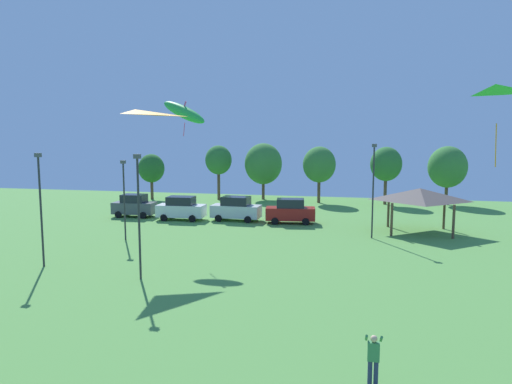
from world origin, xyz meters
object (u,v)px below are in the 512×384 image
(parked_car_leftmost, at_px, (134,206))
(parked_car_second_from_left, at_px, (181,208))
(treeline_tree_3, at_px, (319,165))
(treeline_tree_4, at_px, (386,164))
(light_post_2, at_px, (124,195))
(park_pavilion, at_px, (420,195))
(person_standing_mid_field, at_px, (373,357))
(treeline_tree_5, at_px, (447,167))
(parked_car_third_from_left, at_px, (236,209))
(light_post_1, at_px, (139,210))
(kite_flying_0, at_px, (184,112))
(treeline_tree_0, at_px, (151,168))
(light_post_0, at_px, (373,186))
(kite_flying_2, at_px, (495,103))
(treeline_tree_1, at_px, (218,160))
(kite_flying_5, at_px, (136,128))
(treeline_tree_2, at_px, (263,164))
(parked_car_rightmost_in_row, at_px, (290,211))
(light_post_3, at_px, (41,204))

(parked_car_leftmost, height_order, parked_car_second_from_left, parked_car_second_from_left)
(treeline_tree_3, distance_m, treeline_tree_4, 7.60)
(parked_car_leftmost, distance_m, light_post_2, 10.70)
(treeline_tree_3, bearing_deg, park_pavilion, -59.27)
(person_standing_mid_field, distance_m, treeline_tree_5, 43.12)
(park_pavilion, bearing_deg, parked_car_second_from_left, 176.53)
(parked_car_third_from_left, relative_size, park_pavilion, 0.79)
(person_standing_mid_field, height_order, treeline_tree_5, treeline_tree_5)
(light_post_1, xyz_separation_m, treeline_tree_5, (21.47, 33.58, 0.56))
(kite_flying_0, bearing_deg, treeline_tree_4, 56.87)
(treeline_tree_0, relative_size, treeline_tree_3, 0.85)
(person_standing_mid_field, bearing_deg, park_pavilion, 73.80)
(light_post_0, distance_m, light_post_1, 18.22)
(kite_flying_2, relative_size, parked_car_leftmost, 0.85)
(parked_car_third_from_left, distance_m, treeline_tree_4, 20.14)
(light_post_0, xyz_separation_m, light_post_2, (-18.06, -4.61, -0.61))
(kite_flying_2, relative_size, light_post_0, 0.49)
(parked_car_second_from_left, relative_size, treeline_tree_1, 0.66)
(kite_flying_5, height_order, treeline_tree_3, kite_flying_5)
(kite_flying_5, bearing_deg, treeline_tree_4, 55.63)
(person_standing_mid_field, distance_m, kite_flying_0, 22.83)
(park_pavilion, distance_m, light_post_2, 23.13)
(treeline_tree_2, relative_size, treeline_tree_4, 1.06)
(kite_flying_2, xyz_separation_m, treeline_tree_1, (-23.16, 29.36, -4.39))
(kite_flying_0, xyz_separation_m, treeline_tree_2, (0.69, 24.86, -4.96))
(light_post_1, bearing_deg, parked_car_second_from_left, 104.77)
(treeline_tree_0, distance_m, treeline_tree_2, 13.98)
(treeline_tree_4, bearing_deg, parked_car_third_from_left, -135.38)
(person_standing_mid_field, height_order, treeline_tree_3, treeline_tree_3)
(parked_car_third_from_left, xyz_separation_m, light_post_0, (12.05, -5.05, 2.88))
(treeline_tree_0, bearing_deg, light_post_1, -65.89)
(treeline_tree_2, relative_size, treeline_tree_3, 1.05)
(parked_car_third_from_left, bearing_deg, light_post_0, -20.35)
(parked_car_rightmost_in_row, height_order, treeline_tree_2, treeline_tree_2)
(treeline_tree_1, relative_size, treeline_tree_3, 1.01)
(park_pavilion, relative_size, treeline_tree_3, 0.88)
(kite_flying_2, distance_m, treeline_tree_5, 31.60)
(treeline_tree_0, distance_m, treeline_tree_4, 28.36)
(light_post_0, distance_m, treeline_tree_4, 19.10)
(kite_flying_5, relative_size, treeline_tree_0, 0.77)
(light_post_1, distance_m, treeline_tree_3, 32.68)
(parked_car_rightmost_in_row, bearing_deg, treeline_tree_0, 139.24)
(kite_flying_0, xyz_separation_m, parked_car_leftmost, (-8.98, 9.49, -8.32))
(treeline_tree_2, relative_size, treeline_tree_5, 1.04)
(parked_car_leftmost, xyz_separation_m, treeline_tree_3, (16.73, 13.72, 3.43))
(parked_car_leftmost, bearing_deg, kite_flying_5, -64.33)
(parked_car_second_from_left, distance_m, parked_car_third_from_left, 5.15)
(kite_flying_2, height_order, treeline_tree_4, kite_flying_2)
(park_pavilion, xyz_separation_m, light_post_3, (-23.06, -15.23, 0.69))
(kite_flying_0, bearing_deg, kite_flying_5, -134.39)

